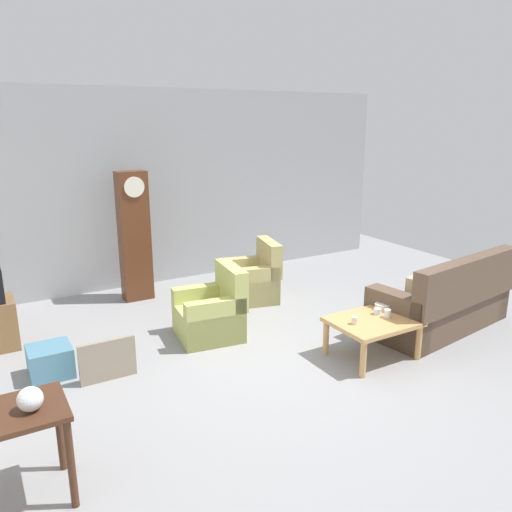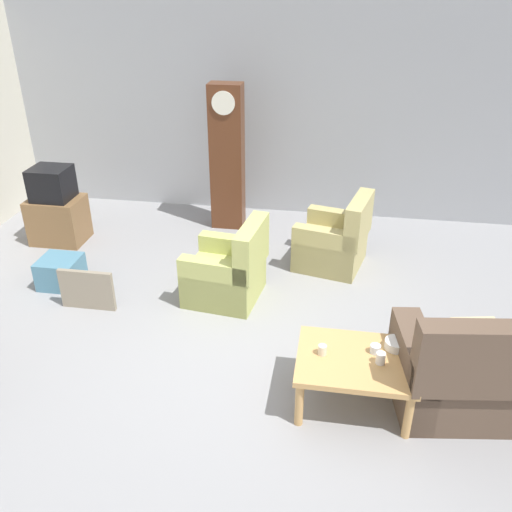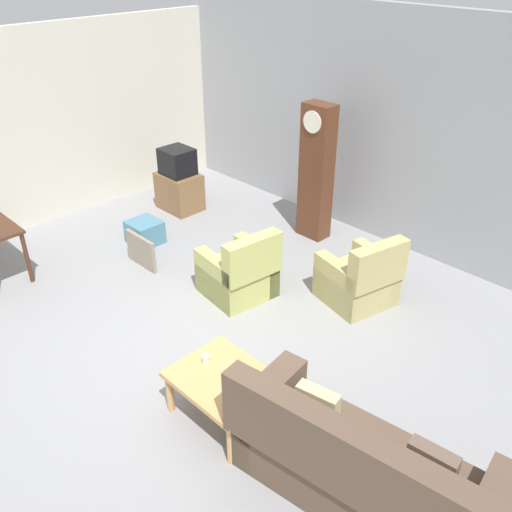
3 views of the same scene
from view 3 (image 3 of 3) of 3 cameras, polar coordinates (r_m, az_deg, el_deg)
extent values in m
plane|color=gray|center=(6.13, -5.23, -9.64)|extent=(10.40, 10.40, 0.00)
cube|color=#9EA0A5|center=(7.83, 15.20, 12.08)|extent=(8.40, 0.16, 3.20)
cube|color=beige|center=(8.91, -21.70, 12.12)|extent=(0.12, 6.40, 2.88)
cube|color=brown|center=(4.78, 10.96, -21.34)|extent=(2.20, 1.12, 0.44)
cube|color=brown|center=(4.16, 9.24, -20.17)|extent=(2.11, 0.49, 0.60)
cube|color=brown|center=(4.98, 1.28, -15.71)|extent=(0.35, 0.87, 0.68)
cube|color=brown|center=(4.41, 17.67, -20.16)|extent=(0.37, 0.16, 0.36)
cube|color=#C6B284|center=(4.64, 6.35, -15.31)|extent=(0.38, 0.19, 0.36)
cube|color=#B7BC66|center=(6.88, -1.97, -2.44)|extent=(0.85, 0.85, 0.40)
cube|color=#B7BC66|center=(6.41, -0.37, -0.22)|extent=(0.27, 0.78, 0.52)
cube|color=#B7BC66|center=(6.97, 0.02, -0.93)|extent=(0.77, 0.25, 0.60)
cube|color=#B7BC66|center=(6.68, -4.07, -2.56)|extent=(0.77, 0.25, 0.60)
cube|color=tan|center=(6.86, 10.32, -3.05)|extent=(0.91, 0.91, 0.40)
cube|color=tan|center=(6.43, 12.53, -0.95)|extent=(0.35, 0.78, 0.52)
cube|color=tan|center=(6.99, 12.26, -1.63)|extent=(0.78, 0.33, 0.60)
cube|color=tan|center=(6.64, 8.43, -3.09)|extent=(0.78, 0.33, 0.60)
cube|color=tan|center=(5.11, -3.23, -12.70)|extent=(0.96, 0.76, 0.05)
cylinder|color=tan|center=(5.38, -8.92, -13.84)|extent=(0.07, 0.07, 0.42)
cylinder|color=tan|center=(4.91, -2.63, -18.92)|extent=(0.07, 0.07, 0.42)
cylinder|color=tan|center=(5.66, -3.60, -10.75)|extent=(0.07, 0.07, 0.42)
cylinder|color=tan|center=(5.22, 2.81, -15.12)|extent=(0.07, 0.07, 0.42)
cylinder|color=#472819|center=(7.60, -22.64, -0.18)|extent=(0.06, 0.06, 0.71)
cube|color=#562D19|center=(7.95, 6.27, 8.54)|extent=(0.44, 0.28, 1.98)
cylinder|color=silver|center=(7.58, 5.85, 13.65)|extent=(0.30, 0.02, 0.30)
cube|color=brown|center=(9.10, -7.93, 6.66)|extent=(0.68, 0.52, 0.61)
cube|color=black|center=(8.91, -8.16, 9.68)|extent=(0.48, 0.44, 0.42)
cube|color=gray|center=(7.58, -11.82, 0.51)|extent=(0.60, 0.05, 0.46)
cube|color=teal|center=(8.19, -11.44, 2.46)|extent=(0.45, 0.43, 0.34)
cylinder|color=white|center=(4.94, -2.01, -13.33)|extent=(0.08, 0.08, 0.10)
cylinder|color=silver|center=(5.03, -1.17, -12.52)|extent=(0.09, 0.09, 0.07)
cylinder|color=beige|center=(5.23, -5.24, -10.61)|extent=(0.07, 0.07, 0.09)
cylinder|color=white|center=(4.99, 1.00, -12.98)|extent=(0.19, 0.19, 0.07)
camera|label=1|loc=(7.04, -57.24, 6.61)|focal=35.32mm
camera|label=2|loc=(3.36, -63.40, 2.32)|focal=38.13mm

